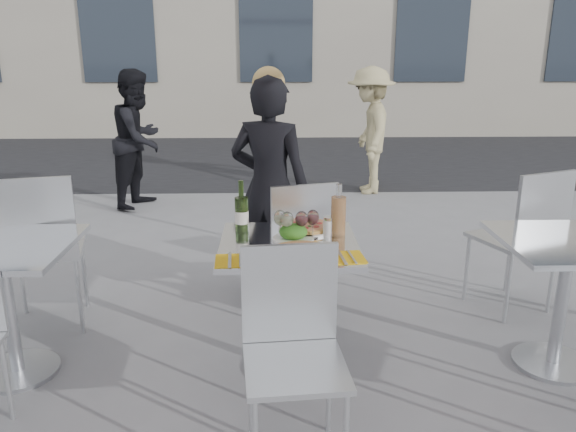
{
  "coord_description": "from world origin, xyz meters",
  "views": [
    {
      "loc": [
        -0.08,
        -2.77,
        1.72
      ],
      "look_at": [
        0.0,
        0.15,
        0.85
      ],
      "focal_mm": 35.0,
      "sensor_mm": 36.0,
      "label": 1
    }
  ],
  "objects_px": {
    "wine_bottle": "(242,213)",
    "wineglass_red_a": "(302,220)",
    "side_table_right": "(565,277)",
    "pizza_near": "(302,253)",
    "chair_near": "(293,337)",
    "side_chair_rfar": "(526,230)",
    "chair_far": "(300,239)",
    "napkin_right": "(346,257)",
    "pedestrian_a": "(139,139)",
    "carafe": "(338,215)",
    "pizza_far": "(306,227)",
    "wineglass_white_b": "(287,220)",
    "pedestrian_b": "(370,131)",
    "salad_plate": "(293,233)",
    "side_chair_lfar": "(40,241)",
    "woman_diner": "(270,188)",
    "wineglass_white_a": "(280,219)",
    "sugar_shaker": "(329,226)",
    "main_table": "(289,280)",
    "side_table_left": "(5,283)",
    "wineglass_red_b": "(313,219)",
    "napkin_left": "(234,260)"
  },
  "relations": [
    {
      "from": "pedestrian_a",
      "to": "pedestrian_b",
      "type": "distance_m",
      "value": 2.72
    },
    {
      "from": "salad_plate",
      "to": "napkin_left",
      "type": "relative_size",
      "value": 1.1
    },
    {
      "from": "chair_near",
      "to": "side_chair_rfar",
      "type": "distance_m",
      "value": 2.04
    },
    {
      "from": "pizza_near",
      "to": "wine_bottle",
      "type": "height_order",
      "value": "wine_bottle"
    },
    {
      "from": "side_table_left",
      "to": "wineglass_white_a",
      "type": "xyz_separation_m",
      "value": [
        1.46,
        0.07,
        0.32
      ]
    },
    {
      "from": "pedestrian_b",
      "to": "wineglass_white_b",
      "type": "relative_size",
      "value": 9.71
    },
    {
      "from": "wineglass_white_a",
      "to": "woman_diner",
      "type": "bearing_deg",
      "value": 93.48
    },
    {
      "from": "side_chair_rfar",
      "to": "chair_far",
      "type": "bearing_deg",
      "value": -20.91
    },
    {
      "from": "chair_far",
      "to": "wineglass_red_b",
      "type": "bearing_deg",
      "value": 80.9
    },
    {
      "from": "chair_near",
      "to": "wineglass_white_b",
      "type": "xyz_separation_m",
      "value": [
        -0.01,
        0.67,
        0.31
      ]
    },
    {
      "from": "sugar_shaker",
      "to": "pedestrian_a",
      "type": "bearing_deg",
      "value": 117.87
    },
    {
      "from": "chair_far",
      "to": "napkin_right",
      "type": "relative_size",
      "value": 4.67
    },
    {
      "from": "woman_diner",
      "to": "wineglass_red_b",
      "type": "bearing_deg",
      "value": 121.04
    },
    {
      "from": "woman_diner",
      "to": "salad_plate",
      "type": "height_order",
      "value": "woman_diner"
    },
    {
      "from": "chair_far",
      "to": "carafe",
      "type": "distance_m",
      "value": 0.64
    },
    {
      "from": "side_table_right",
      "to": "pizza_near",
      "type": "distance_m",
      "value": 1.47
    },
    {
      "from": "pizza_far",
      "to": "chair_far",
      "type": "bearing_deg",
      "value": 92.1
    },
    {
      "from": "napkin_left",
      "to": "carafe",
      "type": "bearing_deg",
      "value": 29.65
    },
    {
      "from": "main_table",
      "to": "side_chair_lfar",
      "type": "height_order",
      "value": "side_chair_lfar"
    },
    {
      "from": "salad_plate",
      "to": "sugar_shaker",
      "type": "relative_size",
      "value": 2.06
    },
    {
      "from": "side_table_right",
      "to": "main_table",
      "type": "bearing_deg",
      "value": 180.0
    },
    {
      "from": "side_chair_lfar",
      "to": "side_table_right",
      "type": "bearing_deg",
      "value": 157.16
    },
    {
      "from": "wineglass_white_b",
      "to": "wineglass_red_b",
      "type": "distance_m",
      "value": 0.14
    },
    {
      "from": "woman_diner",
      "to": "pizza_near",
      "type": "height_order",
      "value": "woman_diner"
    },
    {
      "from": "pedestrian_a",
      "to": "chair_far",
      "type": "bearing_deg",
      "value": -132.95
    },
    {
      "from": "carafe",
      "to": "side_table_left",
      "type": "bearing_deg",
      "value": -176.98
    },
    {
      "from": "pedestrian_a",
      "to": "pizza_far",
      "type": "relative_size",
      "value": 4.91
    },
    {
      "from": "woman_diner",
      "to": "side_table_right",
      "type": "bearing_deg",
      "value": 164.21
    },
    {
      "from": "side_table_right",
      "to": "wineglass_red_b",
      "type": "distance_m",
      "value": 1.41
    },
    {
      "from": "carafe",
      "to": "sugar_shaker",
      "type": "bearing_deg",
      "value": 167.82
    },
    {
      "from": "woman_diner",
      "to": "carafe",
      "type": "xyz_separation_m",
      "value": [
        0.37,
        -0.97,
        0.09
      ]
    },
    {
      "from": "wineglass_white_a",
      "to": "napkin_right",
      "type": "xyz_separation_m",
      "value": [
        0.31,
        -0.3,
        -0.11
      ]
    },
    {
      "from": "side_chair_lfar",
      "to": "napkin_right",
      "type": "relative_size",
      "value": 5.08
    },
    {
      "from": "pizza_far",
      "to": "wineglass_white_b",
      "type": "xyz_separation_m",
      "value": [
        -0.11,
        -0.18,
        0.09
      ]
    },
    {
      "from": "pedestrian_b",
      "to": "side_chair_rfar",
      "type": "bearing_deg",
      "value": 10.29
    },
    {
      "from": "pizza_near",
      "to": "wine_bottle",
      "type": "xyz_separation_m",
      "value": [
        -0.31,
        0.35,
        0.1
      ]
    },
    {
      "from": "pedestrian_a",
      "to": "carafe",
      "type": "xyz_separation_m",
      "value": [
        1.83,
        -3.39,
        0.11
      ]
    },
    {
      "from": "pizza_near",
      "to": "salad_plate",
      "type": "distance_m",
      "value": 0.23
    },
    {
      "from": "wine_bottle",
      "to": "side_table_left",
      "type": "bearing_deg",
      "value": -172.18
    },
    {
      "from": "pizza_far",
      "to": "salad_plate",
      "type": "height_order",
      "value": "salad_plate"
    },
    {
      "from": "wineglass_red_a",
      "to": "chair_near",
      "type": "bearing_deg",
      "value": -95.92
    },
    {
      "from": "woman_diner",
      "to": "wineglass_white_b",
      "type": "height_order",
      "value": "woman_diner"
    },
    {
      "from": "carafe",
      "to": "wineglass_white_a",
      "type": "height_order",
      "value": "carafe"
    },
    {
      "from": "chair_far",
      "to": "sugar_shaker",
      "type": "xyz_separation_m",
      "value": [
        0.13,
        -0.52,
        0.25
      ]
    },
    {
      "from": "wine_bottle",
      "to": "wineglass_red_a",
      "type": "relative_size",
      "value": 1.87
    },
    {
      "from": "woman_diner",
      "to": "pedestrian_b",
      "type": "height_order",
      "value": "woman_diner"
    },
    {
      "from": "side_table_right",
      "to": "side_chair_lfar",
      "type": "xyz_separation_m",
      "value": [
        -3.0,
        0.49,
        0.06
      ]
    },
    {
      "from": "side_table_right",
      "to": "pedestrian_b",
      "type": "height_order",
      "value": "pedestrian_b"
    },
    {
      "from": "pizza_near",
      "to": "wineglass_red_b",
      "type": "xyz_separation_m",
      "value": [
        0.07,
        0.25,
        0.1
      ]
    },
    {
      "from": "pedestrian_b",
      "to": "salad_plate",
      "type": "distance_m",
      "value": 4.13
    }
  ]
}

